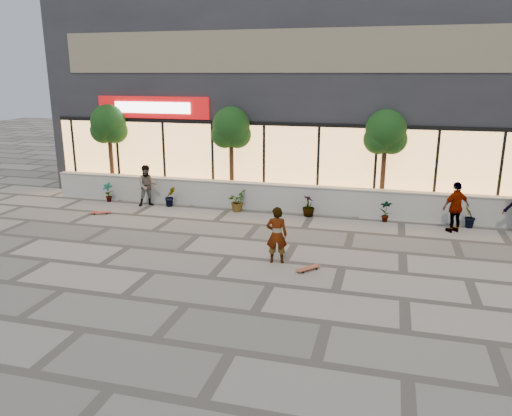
% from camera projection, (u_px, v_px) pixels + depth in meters
% --- Properties ---
extents(ground, '(80.00, 80.00, 0.00)m').
position_uv_depth(ground, '(271.00, 284.00, 12.66)').
color(ground, '#9E9589').
rests_on(ground, ground).
extents(planter_wall, '(22.00, 0.42, 1.04)m').
position_uv_depth(planter_wall, '(313.00, 199.00, 19.05)').
color(planter_wall, beige).
rests_on(planter_wall, ground).
extents(retail_building, '(24.00, 9.17, 8.50)m').
position_uv_depth(retail_building, '(334.00, 94.00, 23.18)').
color(retail_building, '#28272D').
rests_on(retail_building, ground).
extents(shrub_a, '(0.43, 0.29, 0.81)m').
position_uv_depth(shrub_a, '(108.00, 192.00, 20.70)').
color(shrub_a, '#183711').
rests_on(shrub_a, ground).
extents(shrub_b, '(0.57, 0.57, 0.81)m').
position_uv_depth(shrub_b, '(170.00, 196.00, 20.00)').
color(shrub_b, '#183711').
rests_on(shrub_b, ground).
extents(shrub_c, '(0.68, 0.77, 0.81)m').
position_uv_depth(shrub_c, '(237.00, 201.00, 19.29)').
color(shrub_c, '#183711').
rests_on(shrub_c, ground).
extents(shrub_d, '(0.64, 0.64, 0.81)m').
position_uv_depth(shrub_d, '(308.00, 206.00, 18.59)').
color(shrub_d, '#183711').
rests_on(shrub_d, ground).
extents(shrub_e, '(0.46, 0.35, 0.81)m').
position_uv_depth(shrub_e, '(386.00, 211.00, 17.89)').
color(shrub_e, '#183711').
rests_on(shrub_e, ground).
extents(shrub_f, '(0.55, 0.57, 0.81)m').
position_uv_depth(shrub_f, '(469.00, 217.00, 17.18)').
color(shrub_f, '#183711').
rests_on(shrub_f, ground).
extents(tree_west, '(1.60, 1.50, 3.92)m').
position_uv_depth(tree_west, '(109.00, 126.00, 21.32)').
color(tree_west, '#422617').
rests_on(tree_west, ground).
extents(tree_midwest, '(1.60, 1.50, 3.92)m').
position_uv_depth(tree_midwest, '(231.00, 130.00, 19.93)').
color(tree_midwest, '#422617').
rests_on(tree_midwest, ground).
extents(tree_mideast, '(1.60, 1.50, 3.92)m').
position_uv_depth(tree_mideast, '(386.00, 135.00, 18.43)').
color(tree_mideast, '#422617').
rests_on(tree_mideast, ground).
extents(skater_center, '(0.65, 0.48, 1.63)m').
position_uv_depth(skater_center, '(277.00, 235.00, 13.93)').
color(skater_center, white).
rests_on(skater_center, ground).
extents(skater_left, '(1.02, 0.97, 1.66)m').
position_uv_depth(skater_left, '(147.00, 186.00, 19.94)').
color(skater_left, '#998263').
rests_on(skater_left, ground).
extents(skater_right_near, '(1.08, 0.90, 1.72)m').
position_uv_depth(skater_right_near, '(456.00, 207.00, 16.63)').
color(skater_right_near, silver).
rests_on(skater_right_near, ground).
extents(skateboard_center, '(0.65, 0.71, 0.09)m').
position_uv_depth(skateboard_center, '(308.00, 268.00, 13.52)').
color(skateboard_center, brown).
rests_on(skateboard_center, ground).
extents(skateboard_left, '(0.75, 0.48, 0.09)m').
position_uv_depth(skateboard_left, '(101.00, 212.00, 18.93)').
color(skateboard_left, red).
rests_on(skateboard_left, ground).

